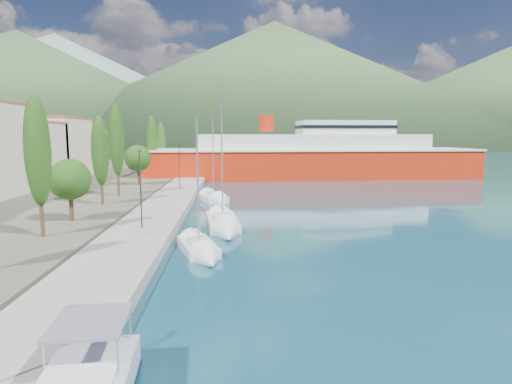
{
  "coord_description": "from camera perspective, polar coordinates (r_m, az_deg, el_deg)",
  "views": [
    {
      "loc": [
        -1.94,
        -19.7,
        8.03
      ],
      "look_at": [
        0.0,
        14.0,
        3.5
      ],
      "focal_mm": 30.0,
      "sensor_mm": 36.0,
      "label": 1
    }
  ],
  "objects": [
    {
      "name": "ferry",
      "position": [
        81.36,
        7.5,
        4.53
      ],
      "size": [
        61.9,
        15.27,
        12.21
      ],
      "color": "red",
      "rests_on": "ground"
    },
    {
      "name": "sailboat_far",
      "position": [
        50.68,
        -5.22,
        -1.14
      ],
      "size": [
        4.74,
        8.14,
        11.4
      ],
      "color": "silver",
      "rests_on": "ground"
    },
    {
      "name": "sailboat_near",
      "position": [
        28.58,
        -7.06,
        -8.15
      ],
      "size": [
        3.94,
        7.29,
        10.04
      ],
      "color": "silver",
      "rests_on": "ground"
    },
    {
      "name": "hills_near",
      "position": [
        406.83,
        11.25,
        13.3
      ],
      "size": [
        1010.0,
        520.0,
        115.0
      ],
      "color": "#3B5931",
      "rests_on": "ground"
    },
    {
      "name": "lamp_posts",
      "position": [
        35.56,
        -14.73,
        1.02
      ],
      "size": [
        0.15,
        47.05,
        6.06
      ],
      "color": "#2D2D33",
      "rests_on": "quay"
    },
    {
      "name": "tree_row",
      "position": [
        54.2,
        -18.02,
        5.01
      ],
      "size": [
        3.86,
        64.08,
        11.04
      ],
      "color": "#47301E",
      "rests_on": "land_strip"
    },
    {
      "name": "ground",
      "position": [
        139.95,
        -2.5,
        4.34
      ],
      "size": [
        1400.0,
        1400.0,
        0.0
      ],
      "primitive_type": "plane",
      "color": "#154454"
    },
    {
      "name": "sailboat_mid",
      "position": [
        35.73,
        -4.19,
        -4.82
      ],
      "size": [
        3.55,
        9.84,
        13.85
      ],
      "color": "silver",
      "rests_on": "ground"
    },
    {
      "name": "hills_far",
      "position": [
        657.39,
        9.33,
        13.59
      ],
      "size": [
        1480.0,
        900.0,
        180.0
      ],
      "color": "gray",
      "rests_on": "ground"
    },
    {
      "name": "quay",
      "position": [
        46.87,
        -11.92,
        -1.89
      ],
      "size": [
        5.0,
        88.0,
        0.8
      ],
      "primitive_type": "cube",
      "color": "gray",
      "rests_on": "ground"
    }
  ]
}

